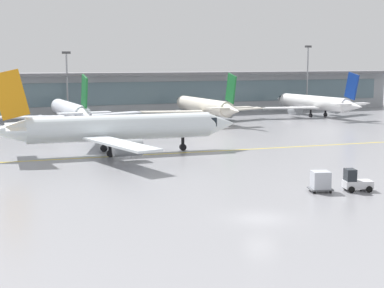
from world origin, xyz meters
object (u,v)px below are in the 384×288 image
(gate_airplane_3, at_px, (204,106))
(baggage_tug, at_px, (355,182))
(gate_airplane_2, at_px, (70,111))
(apron_light_mast_2, at_px, (307,75))
(apron_light_mast_1, at_px, (67,82))
(cargo_dolly_lead, at_px, (321,181))
(gate_airplane_4, at_px, (315,103))
(taxiing_regional_jet, at_px, (118,128))

(gate_airplane_3, bearing_deg, baggage_tug, 167.78)
(gate_airplane_3, height_order, baggage_tug, gate_airplane_3)
(gate_airplane_2, distance_m, apron_light_mast_2, 62.92)
(apron_light_mast_1, relative_size, apron_light_mast_2, 0.89)
(gate_airplane_3, relative_size, cargo_dolly_lead, 12.19)
(gate_airplane_4, bearing_deg, gate_airplane_2, 87.00)
(taxiing_regional_jet, relative_size, cargo_dolly_lead, 13.66)
(gate_airplane_3, distance_m, cargo_dolly_lead, 65.68)
(taxiing_regional_jet, xyz_separation_m, baggage_tug, (14.86, -29.81, -2.45))
(apron_light_mast_1, bearing_deg, gate_airplane_4, -16.12)
(gate_airplane_4, bearing_deg, apron_light_mast_1, 70.02)
(baggage_tug, bearing_deg, taxiing_regional_jet, 132.89)
(baggage_tug, bearing_deg, gate_airplane_4, 75.39)
(taxiing_regional_jet, distance_m, cargo_dolly_lead, 31.21)
(gate_airplane_3, relative_size, taxiing_regional_jet, 0.89)
(gate_airplane_2, height_order, baggage_tug, gate_airplane_2)
(baggage_tug, distance_m, cargo_dolly_lead, 3.35)
(gate_airplane_2, xyz_separation_m, apron_light_mast_1, (2.34, 15.74, 4.77))
(gate_airplane_2, distance_m, gate_airplane_4, 54.00)
(gate_airplane_2, height_order, cargo_dolly_lead, gate_airplane_2)
(gate_airplane_3, bearing_deg, cargo_dolly_lead, 164.87)
(cargo_dolly_lead, distance_m, apron_light_mast_1, 79.64)
(apron_light_mast_1, bearing_deg, cargo_dolly_lead, -83.13)
(taxiing_regional_jet, height_order, apron_light_mast_2, apron_light_mast_2)
(baggage_tug, xyz_separation_m, apron_light_mast_1, (-12.70, 79.74, 6.87))
(gate_airplane_3, distance_m, baggage_tug, 65.93)
(gate_airplane_4, height_order, apron_light_mast_2, apron_light_mast_2)
(baggage_tug, bearing_deg, cargo_dolly_lead, 180.00)
(gate_airplane_2, bearing_deg, baggage_tug, -168.65)
(apron_light_mast_2, bearing_deg, baggage_tug, -120.31)
(cargo_dolly_lead, bearing_deg, apron_light_mast_1, 113.26)
(taxiing_regional_jet, relative_size, apron_light_mast_1, 2.38)
(taxiing_regional_jet, distance_m, apron_light_mast_1, 50.17)
(gate_airplane_3, xyz_separation_m, taxiing_regional_jet, (-27.19, -34.92, 0.36))
(apron_light_mast_1, distance_m, apron_light_mast_2, 58.63)
(baggage_tug, bearing_deg, gate_airplane_3, 95.61)
(gate_airplane_4, distance_m, baggage_tug, 75.65)
(baggage_tug, bearing_deg, gate_airplane_2, 119.62)
(gate_airplane_4, relative_size, taxiing_regional_jet, 0.89)
(gate_airplane_2, xyz_separation_m, cargo_dolly_lead, (11.83, -63.06, -1.94))
(gate_airplane_3, distance_m, taxiing_regional_jet, 44.26)
(gate_airplane_2, distance_m, apron_light_mast_1, 16.61)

